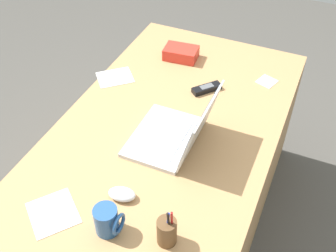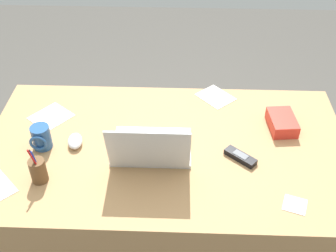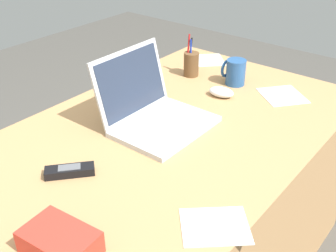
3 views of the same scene
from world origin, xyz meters
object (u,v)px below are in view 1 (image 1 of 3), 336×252
(computer_mouse, at_px, (123,195))
(snack_bag, at_px, (181,53))
(laptop, at_px, (175,133))
(coffee_mug_white, at_px, (108,220))
(pen_holder, at_px, (167,231))
(cordless_phone, at_px, (207,88))

(computer_mouse, relative_size, snack_bag, 0.60)
(laptop, relative_size, snack_bag, 1.99)
(coffee_mug_white, bearing_deg, computer_mouse, -172.08)
(computer_mouse, relative_size, pen_holder, 0.56)
(laptop, xyz_separation_m, coffee_mug_white, (0.47, -0.04, 0.00))
(pen_holder, bearing_deg, computer_mouse, -114.28)
(cordless_phone, bearing_deg, coffee_mug_white, -2.88)
(coffee_mug_white, xyz_separation_m, cordless_phone, (-0.84, 0.04, -0.04))
(coffee_mug_white, xyz_separation_m, snack_bag, (-1.04, -0.17, -0.02))
(laptop, bearing_deg, snack_bag, -159.90)
(cordless_phone, bearing_deg, computer_mouse, -4.96)
(coffee_mug_white, relative_size, snack_bag, 0.63)
(laptop, height_order, cordless_phone, laptop)
(coffee_mug_white, distance_m, cordless_phone, 0.84)
(coffee_mug_white, bearing_deg, cordless_phone, 177.12)
(laptop, distance_m, pen_holder, 0.45)
(pen_holder, bearing_deg, laptop, -160.34)
(snack_bag, bearing_deg, pen_holder, 19.91)
(snack_bag, bearing_deg, laptop, 20.10)
(pen_holder, bearing_deg, snack_bag, -160.09)
(computer_mouse, bearing_deg, coffee_mug_white, -1.33)
(laptop, relative_size, coffee_mug_white, 3.15)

